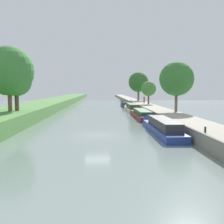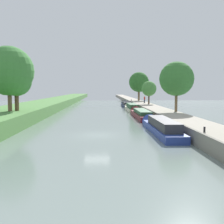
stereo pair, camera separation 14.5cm
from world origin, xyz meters
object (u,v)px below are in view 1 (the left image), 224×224
at_px(narrowboat_cream, 131,108).
at_px(mooring_bollard_near, 205,129).
at_px(narrowboat_blue, 161,126).
at_px(mooring_bollard_far, 131,100).
at_px(narrowboat_maroon, 141,114).
at_px(person_walking, 144,99).
at_px(narrowboat_navy, 126,104).

distance_m(narrowboat_cream, mooring_bollard_near, 36.06).
xyz_separation_m(narrowboat_blue, mooring_bollard_far, (1.86, 47.39, 0.79)).
relative_size(narrowboat_maroon, mooring_bollard_near, 31.23).
xyz_separation_m(person_walking, mooring_bollard_near, (-1.99, -43.77, -0.65)).
distance_m(narrowboat_blue, mooring_bollard_far, 47.44).
relative_size(narrowboat_blue, narrowboat_maroon, 0.95).
bearing_deg(narrowboat_navy, person_walking, -57.54).
height_order(narrowboat_cream, person_walking, person_walking).
height_order(narrowboat_navy, person_walking, person_walking).
bearing_deg(narrowboat_blue, narrowboat_maroon, 89.85).
relative_size(narrowboat_maroon, narrowboat_cream, 1.08).
xyz_separation_m(narrowboat_cream, person_walking, (3.94, 7.77, 1.45)).
height_order(person_walking, mooring_bollard_near, person_walking).
bearing_deg(mooring_bollard_far, narrowboat_maroon, -93.24).
distance_m(narrowboat_blue, narrowboat_cream, 28.50).
bearing_deg(narrowboat_navy, narrowboat_blue, -89.92).
distance_m(narrowboat_maroon, mooring_bollard_near, 22.86).
xyz_separation_m(narrowboat_cream, narrowboat_navy, (0.03, 13.92, -0.10)).
bearing_deg(mooring_bollard_far, person_walking, -79.84).
bearing_deg(person_walking, mooring_bollard_near, -92.61).
height_order(narrowboat_cream, mooring_bollard_far, mooring_bollard_far).
bearing_deg(mooring_bollard_far, narrowboat_blue, -92.24).
xyz_separation_m(narrowboat_maroon, mooring_bollard_near, (1.82, -22.78, 0.88)).
height_order(narrowboat_cream, narrowboat_navy, narrowboat_cream).
distance_m(narrowboat_maroon, person_walking, 21.40).
bearing_deg(narrowboat_blue, mooring_bollard_far, 87.76).
height_order(narrowboat_maroon, mooring_bollard_near, mooring_bollard_near).
height_order(narrowboat_blue, narrowboat_cream, narrowboat_blue).
relative_size(narrowboat_cream, person_walking, 7.83).
bearing_deg(narrowboat_navy, mooring_bollard_far, 68.96).
bearing_deg(narrowboat_navy, mooring_bollard_near, -87.80).
bearing_deg(mooring_bollard_near, narrowboat_blue, 103.89).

